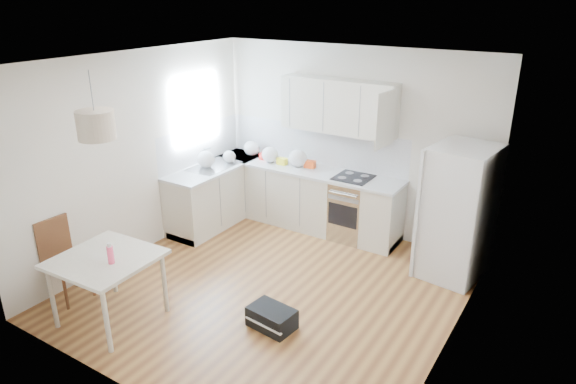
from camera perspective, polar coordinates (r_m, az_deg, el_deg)
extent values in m
plane|color=brown|center=(6.36, -1.87, -10.63)|extent=(4.20, 4.20, 0.00)
plane|color=white|center=(5.43, -2.22, 14.30)|extent=(4.20, 4.20, 0.00)
plane|color=silver|center=(7.50, 7.04, 5.61)|extent=(4.20, 0.00, 4.20)
plane|color=silver|center=(7.09, -16.26, 3.98)|extent=(0.00, 4.20, 4.20)
plane|color=silver|center=(4.98, 18.47, -3.72)|extent=(0.00, 4.20, 4.20)
cube|color=#BFE0F9|center=(7.77, -10.20, 9.02)|extent=(0.02, 1.00, 1.00)
cube|color=beige|center=(7.81, 1.81, -0.66)|extent=(3.00, 0.60, 0.88)
cube|color=beige|center=(8.00, -7.82, -0.31)|extent=(0.60, 1.80, 0.88)
cube|color=silver|center=(7.64, 1.85, 2.53)|extent=(3.02, 0.64, 0.04)
cube|color=silver|center=(7.84, -7.99, 2.82)|extent=(0.64, 1.82, 0.04)
cube|color=white|center=(7.80, 2.98, 5.28)|extent=(3.00, 0.01, 0.58)
cube|color=white|center=(7.94, -9.74, 5.29)|extent=(0.01, 1.80, 0.58)
cube|color=beige|center=(7.30, 5.60, 9.48)|extent=(1.70, 0.32, 0.75)
cube|color=beige|center=(5.77, -19.65, -7.03)|extent=(1.01, 1.01, 0.04)
cylinder|color=beige|center=(6.04, -24.72, -10.65)|extent=(0.05, 0.05, 0.72)
cylinder|color=beige|center=(5.47, -19.50, -13.38)|extent=(0.05, 0.05, 0.72)
cylinder|color=beige|center=(6.45, -18.94, -7.65)|extent=(0.05, 0.05, 0.72)
cylinder|color=beige|center=(5.92, -13.57, -9.79)|extent=(0.05, 0.05, 0.72)
cylinder|color=#F34366|center=(5.57, -19.14, -6.45)|extent=(0.08, 0.08, 0.23)
cube|color=black|center=(5.65, -1.81, -13.79)|extent=(0.52, 0.37, 0.23)
cylinder|color=#BDAA92|center=(5.27, -20.56, 6.99)|extent=(0.38, 0.38, 0.28)
ellipsoid|color=white|center=(8.22, -4.08, 4.86)|extent=(0.26, 0.22, 0.23)
ellipsoid|color=white|center=(7.86, -2.02, 4.16)|extent=(0.27, 0.23, 0.24)
ellipsoid|color=white|center=(7.67, 1.10, 3.77)|extent=(0.29, 0.24, 0.26)
ellipsoid|color=white|center=(7.92, -6.54, 3.93)|extent=(0.20, 0.17, 0.18)
ellipsoid|color=white|center=(7.73, -9.11, 3.62)|extent=(0.28, 0.24, 0.25)
cube|color=#D94513|center=(7.64, 2.46, 3.10)|extent=(0.17, 0.12, 0.11)
cube|color=yellow|center=(7.78, -0.67, 3.44)|extent=(0.15, 0.10, 0.10)
cube|color=red|center=(8.02, -2.62, 3.97)|extent=(0.16, 0.10, 0.10)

